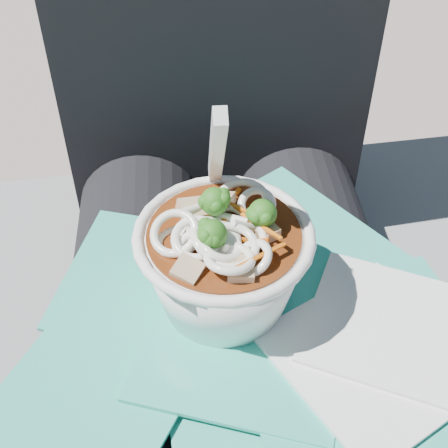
{
  "coord_description": "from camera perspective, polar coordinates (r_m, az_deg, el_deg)",
  "views": [
    {
      "loc": [
        -0.04,
        -0.35,
        1.06
      ],
      "look_at": [
        -0.01,
        -0.0,
        0.74
      ],
      "focal_mm": 50.0,
      "sensor_mm": 36.0,
      "label": 1
    }
  ],
  "objects": [
    {
      "name": "lap",
      "position": [
        0.61,
        1.09,
        -11.91
      ],
      "size": [
        0.33,
        0.48,
        0.14
      ],
      "color": "black",
      "rests_on": "stone_ledge"
    },
    {
      "name": "person_body",
      "position": [
        0.66,
        0.35,
        -4.37
      ],
      "size": [
        0.34,
        0.94,
        1.03
      ],
      "color": "black",
      "rests_on": "ground"
    },
    {
      "name": "plastic_bag",
      "position": [
        0.53,
        1.61,
        -9.17
      ],
      "size": [
        0.43,
        0.4,
        0.02
      ],
      "color": "teal",
      "rests_on": "lap"
    },
    {
      "name": "udon_bowl",
      "position": [
        0.5,
        -0.04,
        -3.15
      ],
      "size": [
        0.16,
        0.16,
        0.19
      ],
      "color": "white",
      "rests_on": "plastic_bag"
    },
    {
      "name": "stone_ledge",
      "position": [
        0.96,
        -0.04,
        -15.23
      ],
      "size": [
        1.04,
        0.58,
        0.49
      ],
      "primitive_type": "cube",
      "rotation": [
        0.0,
        0.0,
        0.09
      ],
      "color": "slate",
      "rests_on": "ground"
    },
    {
      "name": "napkins",
      "position": [
        0.52,
        13.98,
        -10.56
      ],
      "size": [
        0.19,
        0.21,
        0.01
      ],
      "color": "white",
      "rests_on": "plastic_bag"
    }
  ]
}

